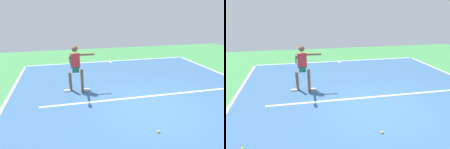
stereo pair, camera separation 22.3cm
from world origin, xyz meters
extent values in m
plane|color=#428E4C|center=(0.00, 0.00, 0.00)|extent=(21.01, 21.01, 0.00)
cube|color=#38608E|center=(0.00, 0.00, 0.00)|extent=(9.50, 12.76, 0.00)
cube|color=white|center=(0.00, -6.33, 0.00)|extent=(9.50, 0.10, 0.01)
cube|color=white|center=(0.00, -0.95, 0.00)|extent=(7.12, 0.10, 0.01)
cube|color=white|center=(0.00, -6.13, 0.00)|extent=(0.10, 0.30, 0.01)
cylinder|color=brown|center=(2.05, -2.06, 0.40)|extent=(0.13, 0.38, 0.84)
cube|color=white|center=(1.92, -2.06, 0.04)|extent=(0.25, 0.11, 0.07)
cylinder|color=brown|center=(2.49, -2.09, 0.40)|extent=(0.13, 0.38, 0.84)
cube|color=white|center=(2.62, -2.10, 0.04)|extent=(0.25, 0.11, 0.07)
cube|color=#1E664C|center=(2.27, -2.08, 0.86)|extent=(0.26, 0.21, 0.20)
cube|color=red|center=(2.27, -2.08, 1.19)|extent=(0.35, 0.20, 0.54)
sphere|color=brown|center=(2.27, -2.08, 1.63)|extent=(0.22, 0.22, 0.22)
cylinder|color=brown|center=(1.83, -2.05, 1.41)|extent=(0.54, 0.11, 0.08)
cylinder|color=brown|center=(2.46, -1.82, 1.44)|extent=(0.11, 0.54, 0.08)
cylinder|color=black|center=(2.48, -1.44, 1.44)|extent=(0.04, 0.22, 0.03)
torus|color=black|center=(2.49, -1.20, 1.44)|extent=(0.04, 0.29, 0.29)
cylinder|color=silver|center=(2.49, -1.20, 1.44)|extent=(0.02, 0.25, 0.25)
sphere|color=yellow|center=(3.80, 1.22, 0.03)|extent=(0.07, 0.07, 0.07)
sphere|color=yellow|center=(0.47, 1.27, 0.03)|extent=(0.07, 0.07, 0.07)
camera|label=1|loc=(2.73, 5.54, 3.06)|focal=33.87mm
camera|label=2|loc=(2.51, 5.59, 3.06)|focal=33.87mm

